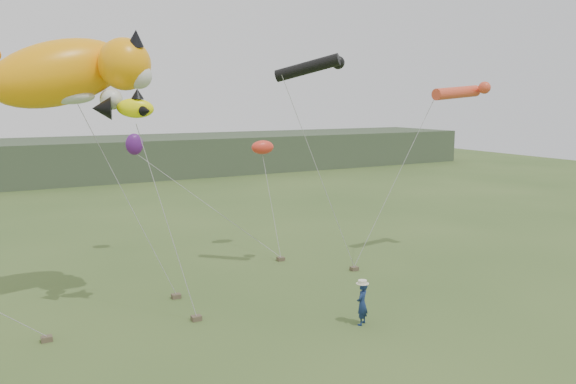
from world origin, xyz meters
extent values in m
plane|color=#385123|center=(0.00, 0.00, 0.00)|extent=(120.00, 120.00, 0.00)
cube|color=#2D3D28|center=(0.00, 45.00, 2.00)|extent=(90.00, 12.00, 4.00)
imported|color=navy|center=(1.91, 0.08, 0.78)|extent=(0.68, 0.62, 1.56)
cube|color=brown|center=(-3.12, 5.87, 0.09)|extent=(0.35, 0.28, 0.18)
cube|color=brown|center=(-3.18, 3.26, 0.09)|extent=(0.35, 0.28, 0.18)
cube|color=brown|center=(5.42, 5.52, 0.09)|extent=(0.35, 0.28, 0.18)
cube|color=brown|center=(-8.16, 3.92, 0.09)|extent=(0.35, 0.28, 0.18)
cube|color=brown|center=(3.13, 8.62, 0.09)|extent=(0.35, 0.28, 0.18)
ellipsoid|color=#FF9D09|center=(-6.87, 6.88, 8.92)|extent=(5.75, 3.05, 3.50)
sphere|color=#FF9D09|center=(-4.76, 5.83, 9.24)|extent=(1.90, 1.90, 1.90)
cone|color=black|center=(-4.45, 5.30, 10.13)|extent=(0.59, 0.72, 0.71)
cone|color=black|center=(-4.23, 6.36, 10.13)|extent=(0.59, 0.68, 0.67)
sphere|color=beige|center=(-4.34, 5.51, 8.81)|extent=(0.95, 0.95, 0.95)
ellipsoid|color=beige|center=(-6.66, 6.57, 8.07)|extent=(1.86, 0.93, 0.58)
sphere|color=beige|center=(-5.40, 5.20, 7.97)|extent=(0.74, 0.74, 0.74)
sphere|color=beige|center=(-5.18, 6.67, 7.97)|extent=(0.74, 0.74, 0.74)
ellipsoid|color=#FCF707|center=(-4.74, 4.57, 7.66)|extent=(1.40, 0.84, 0.75)
cone|color=black|center=(-5.83, 4.84, 7.66)|extent=(0.81, 0.95, 0.82)
cone|color=black|center=(-4.65, 4.57, 8.16)|extent=(0.45, 0.45, 0.36)
cone|color=black|center=(-4.47, 4.12, 7.57)|extent=(0.48, 0.51, 0.36)
cone|color=black|center=(-4.47, 5.03, 7.57)|extent=(0.48, 0.51, 0.36)
cylinder|color=black|center=(3.13, 6.10, 9.33)|extent=(2.44, 2.45, 1.20)
sphere|color=black|center=(4.42, 5.63, 9.56)|extent=(0.57, 0.57, 0.57)
cylinder|color=#E2482A|center=(11.31, 5.39, 8.31)|extent=(3.13, 0.92, 0.77)
sphere|color=#E2482A|center=(12.69, 4.90, 8.56)|extent=(0.61, 0.61, 0.61)
ellipsoid|color=red|center=(3.36, 11.08, 5.50)|extent=(1.24, 0.73, 0.73)
ellipsoid|color=#51176E|center=(-2.85, 13.02, 5.76)|extent=(0.88, 0.59, 1.08)
camera|label=1|loc=(-9.51, -15.41, 7.93)|focal=35.00mm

